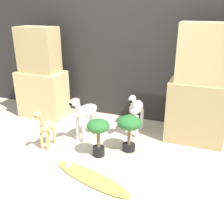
# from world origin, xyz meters

# --- Properties ---
(ground_plane) EXTENTS (14.00, 14.00, 0.00)m
(ground_plane) POSITION_xyz_m (0.00, 0.00, 0.00)
(ground_plane) COLOR beige
(wall_back) EXTENTS (6.40, 0.08, 2.20)m
(wall_back) POSITION_xyz_m (0.00, 1.50, 1.10)
(wall_back) COLOR #2D2B28
(wall_back) RESTS_ON ground_plane
(rock_pillar_left) EXTENTS (0.76, 0.45, 1.46)m
(rock_pillar_left) POSITION_xyz_m (-1.23, 1.02, 0.65)
(rock_pillar_left) COLOR #DBC184
(rock_pillar_left) RESTS_ON ground_plane
(rock_pillar_right) EXTENTS (0.76, 0.45, 1.57)m
(rock_pillar_right) POSITION_xyz_m (1.23, 1.02, 0.71)
(rock_pillar_right) COLOR tan
(rock_pillar_right) RESTS_ON ground_plane
(zebra_right) EXTENTS (0.18, 0.52, 0.65)m
(zebra_right) POSITION_xyz_m (0.42, 0.90, 0.38)
(zebra_right) COLOR white
(zebra_right) RESTS_ON ground_plane
(zebra_left) EXTENTS (0.27, 0.53, 0.65)m
(zebra_left) POSITION_xyz_m (-0.19, 0.52, 0.38)
(zebra_left) COLOR white
(zebra_left) RESTS_ON ground_plane
(giraffe_figurine) EXTENTS (0.17, 0.38, 0.56)m
(giraffe_figurine) POSITION_xyz_m (-0.56, 0.11, 0.29)
(giraffe_figurine) COLOR tan
(giraffe_figurine) RESTS_ON ground_plane
(potted_palm_front) EXTENTS (0.31, 0.31, 0.48)m
(potted_palm_front) POSITION_xyz_m (0.48, 0.41, 0.35)
(potted_palm_front) COLOR black
(potted_palm_front) RESTS_ON ground_plane
(potted_palm_back) EXTENTS (0.28, 0.28, 0.49)m
(potted_palm_back) POSITION_xyz_m (0.16, 0.16, 0.34)
(potted_palm_back) COLOR black
(potted_palm_back) RESTS_ON ground_plane
(surfboard) EXTENTS (1.05, 0.52, 0.08)m
(surfboard) POSITION_xyz_m (0.28, -0.32, 0.02)
(surfboard) COLOR gold
(surfboard) RESTS_ON ground_plane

